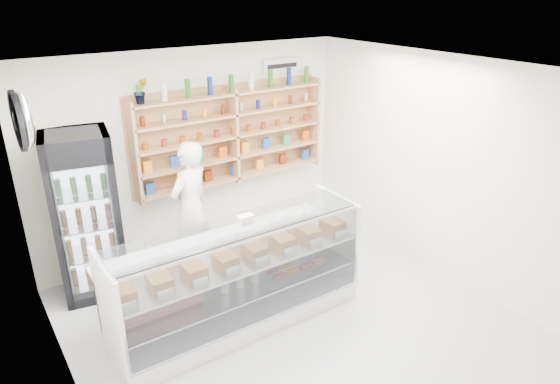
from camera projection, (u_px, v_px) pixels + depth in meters
room at (306, 218)px, 4.92m from camera, size 5.00×5.00×5.00m
display_counter at (238, 295)px, 5.54m from camera, size 2.82×0.84×1.23m
shop_worker at (191, 208)px, 6.38m from camera, size 0.76×0.65×1.77m
drinks_cooler at (87, 216)px, 5.86m from camera, size 0.85×0.83×2.02m
wall_shelving at (233, 136)px, 6.89m from camera, size 2.84×0.28×1.33m
potted_plant at (141, 91)px, 5.95m from camera, size 0.19×0.16×0.31m
security_mirror at (24, 120)px, 4.30m from camera, size 0.15×0.50×0.50m
wall_sign at (282, 66)px, 7.12m from camera, size 0.62×0.03×0.20m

